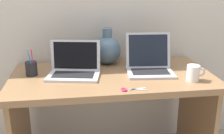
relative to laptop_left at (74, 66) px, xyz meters
The scene contains 7 objects.
desk 0.33m from the laptop_left, ahead, with size 1.32×0.68×0.72m.
laptop_left is the anchor object (origin of this frame).
laptop_right 0.50m from the laptop_left, ahead, with size 0.32×0.28×0.25m.
green_vase 0.33m from the laptop_left, 41.09° to the left, with size 0.20×0.20×0.26m.
coffee_mug 0.75m from the laptop_left, 16.73° to the right, with size 0.12×0.08×0.10m.
pen_cup 0.28m from the laptop_left, behind, with size 0.08×0.08×0.18m.
scissors 0.43m from the laptop_left, 45.52° to the right, with size 0.15×0.05×0.01m.
Camera 1 is at (-0.24, -1.69, 1.32)m, focal length 43.88 mm.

